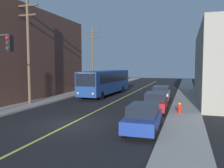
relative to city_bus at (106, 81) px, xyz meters
name	(u,v)px	position (x,y,z in m)	size (l,w,h in m)	color
ground_plane	(70,124)	(2.79, -15.08, -1.82)	(120.00, 120.00, 0.00)	black
sidewalk_left	(56,98)	(-4.46, -5.08, -1.74)	(2.50, 90.00, 0.15)	gray
sidewalk_right	(185,105)	(10.04, -5.08, -1.74)	(2.50, 90.00, 0.15)	gray
lane_stripe_center	(126,96)	(2.79, -0.08, -1.81)	(0.16, 60.00, 0.01)	#D8CC4C
building_left_brick	(2,55)	(-10.70, -6.55, 3.32)	(10.00, 22.54, 10.28)	brown
city_bus	(106,81)	(0.00, 0.00, 0.00)	(3.02, 12.23, 3.20)	navy
parked_car_blue	(143,118)	(7.76, -15.34, -0.98)	(1.89, 4.43, 1.62)	navy
parked_car_red	(156,102)	(7.67, -9.01, -0.98)	(1.91, 4.44, 1.62)	maroon
parked_car_silver	(161,93)	(7.44, -2.73, -0.98)	(1.91, 4.44, 1.62)	#B7B7BC
utility_pole_near	(28,47)	(-4.76, -9.38, 3.91)	(2.40, 0.28, 10.14)	brown
utility_pole_mid	(93,56)	(-4.55, 6.38, 3.69)	(2.40, 0.28, 9.72)	brown
fire_hydrant	(180,108)	(9.64, -9.83, -1.23)	(0.44, 0.26, 0.84)	red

